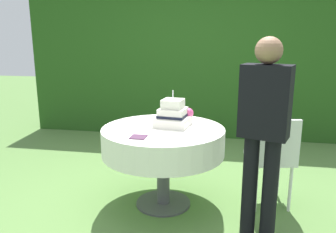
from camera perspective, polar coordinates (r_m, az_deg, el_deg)
The scene contains 9 objects.
ground_plane at distance 3.39m, azimuth -0.81°, elevation -14.67°, with size 20.00×20.00×0.00m, color #547A3D.
foliage_hedge at distance 5.55m, azimuth 4.31°, elevation 8.39°, with size 5.43×0.45×2.24m, color #234C19.
cake_table at distance 3.14m, azimuth -0.84°, elevation -4.29°, with size 1.15×1.15×0.77m.
wedding_cake at distance 3.16m, azimuth 0.98°, elevation 0.20°, with size 0.36×0.35×0.34m.
serving_plate_near at distance 3.03m, azimuth -7.53°, elevation -2.36°, with size 0.14×0.14×0.01m, color white.
serving_plate_far at distance 3.43m, azimuth -5.86°, elevation -0.45°, with size 0.11×0.11×0.01m, color white.
napkin_stack at distance 2.82m, azimuth -5.08°, elevation -3.51°, with size 0.13×0.13×0.01m, color #4C2D47.
garden_chair at distance 3.26m, azimuth 17.46°, elevation -6.12°, with size 0.47×0.47×0.89m.
standing_person at distance 2.63m, azimuth 16.05°, elevation -1.74°, with size 0.40×0.30×1.60m.
Camera 1 is at (0.58, -2.94, 1.59)m, focal length 35.63 mm.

